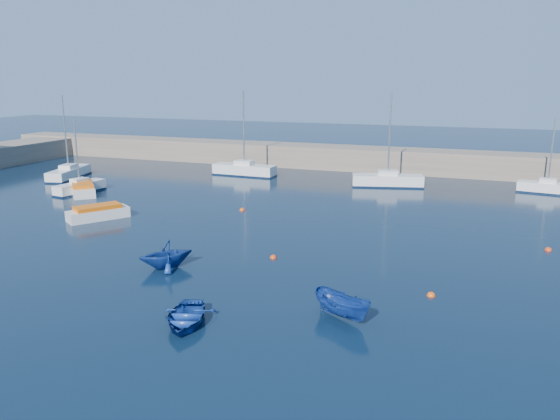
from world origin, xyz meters
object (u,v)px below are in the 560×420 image
(sailboat_3, at_px, (80,187))
(motorboat_2, at_px, (82,188))
(sailboat_7, at_px, (547,187))
(dinghy_right, at_px, (343,306))
(sailboat_4, at_px, (69,173))
(dinghy_center, at_px, (186,317))
(dinghy_left, at_px, (166,254))
(sailboat_5, at_px, (244,169))
(motorboat_1, at_px, (98,213))
(sailboat_6, at_px, (387,180))

(sailboat_3, relative_size, motorboat_2, 1.33)
(sailboat_3, bearing_deg, sailboat_7, 29.40)
(motorboat_2, relative_size, dinghy_right, 1.65)
(sailboat_4, distance_m, dinghy_right, 43.68)
(dinghy_center, relative_size, dinghy_left, 1.12)
(sailboat_5, height_order, dinghy_right, sailboat_5)
(dinghy_left, xyz_separation_m, dinghy_right, (11.04, -3.11, -0.20))
(sailboat_5, height_order, sailboat_7, sailboat_5)
(sailboat_5, height_order, dinghy_center, sailboat_5)
(sailboat_4, xyz_separation_m, dinghy_center, (30.06, -27.25, -0.23))
(motorboat_1, height_order, dinghy_left, dinghy_left)
(motorboat_2, xyz_separation_m, dinghy_left, (18.31, -14.92, 0.29))
(sailboat_5, bearing_deg, sailboat_6, -91.13)
(sailboat_3, height_order, sailboat_7, sailboat_7)
(motorboat_2, bearing_deg, dinghy_right, -75.50)
(sailboat_7, xyz_separation_m, dinghy_left, (-22.31, -30.22, 0.23))
(dinghy_center, distance_m, dinghy_right, 6.95)
(motorboat_2, distance_m, dinghy_left, 23.62)
(sailboat_5, xyz_separation_m, dinghy_left, (8.22, -29.27, 0.14))
(sailboat_7, height_order, motorboat_2, sailboat_7)
(motorboat_1, bearing_deg, dinghy_center, -8.78)
(motorboat_1, distance_m, motorboat_2, 10.45)
(sailboat_7, height_order, dinghy_left, sailboat_7)
(sailboat_3, distance_m, sailboat_7, 43.82)
(motorboat_1, xyz_separation_m, motorboat_2, (-7.52, 7.25, -0.00))
(sailboat_4, height_order, sailboat_6, sailboat_6)
(sailboat_4, distance_m, sailboat_6, 33.81)
(sailboat_5, relative_size, dinghy_center, 2.72)
(dinghy_left, distance_m, dinghy_right, 11.47)
(motorboat_1, bearing_deg, sailboat_5, 115.99)
(sailboat_3, xyz_separation_m, sailboat_4, (-6.41, 5.90, 0.04))
(sailboat_6, height_order, dinghy_left, sailboat_6)
(sailboat_4, xyz_separation_m, sailboat_7, (47.60, 9.08, -0.02))
(sailboat_7, relative_size, dinghy_left, 2.30)
(sailboat_4, xyz_separation_m, motorboat_2, (6.98, -6.22, -0.07))
(sailboat_3, distance_m, motorboat_1, 11.08)
(sailboat_5, xyz_separation_m, dinghy_center, (12.99, -35.37, -0.31))
(sailboat_6, distance_m, dinghy_right, 31.72)
(sailboat_7, bearing_deg, sailboat_5, 100.69)
(sailboat_5, relative_size, sailboat_7, 1.33)
(motorboat_2, height_order, dinghy_center, motorboat_2)
(sailboat_3, distance_m, motorboat_2, 0.66)
(sailboat_4, relative_size, dinghy_right, 2.82)
(sailboat_3, height_order, dinghy_right, sailboat_3)
(sailboat_3, bearing_deg, sailboat_4, 146.78)
(sailboat_6, bearing_deg, sailboat_5, 72.52)
(sailboat_4, height_order, motorboat_2, sailboat_4)
(sailboat_7, bearing_deg, sailboat_3, 118.89)
(sailboat_3, relative_size, dinghy_center, 2.01)
(sailboat_4, relative_size, dinghy_center, 2.57)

